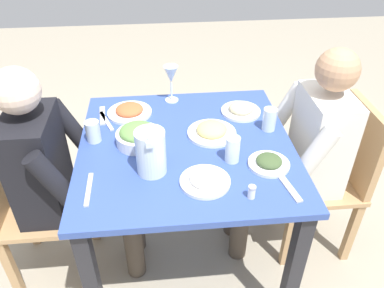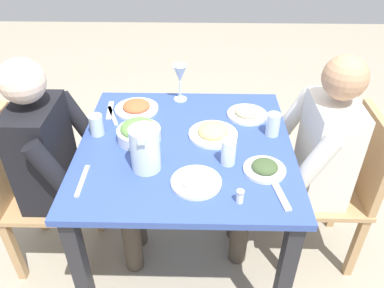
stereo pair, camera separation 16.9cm
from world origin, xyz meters
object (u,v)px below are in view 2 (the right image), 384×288
water_glass_far_left (228,152)px  water_glass_by_pitcher (96,125)px  chair_far (30,187)px  wine_glass (180,75)px  chair_near (341,183)px  plate_beans (247,113)px  diner_far (65,164)px  plate_rice_curry (136,107)px  plate_fries (213,132)px  water_glass_far_right (273,124)px  plate_yoghurt (196,180)px  dining_table (186,165)px  diner_near (305,160)px  salt_shaker (240,196)px  water_pitcher (145,149)px  plate_dolmas (265,168)px  salad_bowl (139,132)px

water_glass_far_left → water_glass_by_pitcher: bearing=71.0°
chair_far → wine_glass: bearing=-61.1°
chair_near → plate_beans: chair_near is taller
chair_far → plate_beans: (0.25, -1.07, 0.29)m
diner_far → plate_rice_curry: (0.29, -0.31, 0.15)m
plate_fries → water_glass_far_left: 0.21m
diner_far → plate_fries: 0.71m
chair_near → water_glass_far_right: size_ratio=7.94×
plate_yoghurt → plate_fries: bearing=-12.4°
plate_rice_curry → water_glass_far_right: bearing=-107.3°
dining_table → plate_fries: bearing=-61.7°
plate_rice_curry → diner_near: bearing=-105.4°
chair_near → diner_far: 1.35m
wine_glass → diner_far: bearing=127.5°
dining_table → chair_near: size_ratio=1.10×
salt_shaker → dining_table: bearing=30.4°
water_glass_far_right → water_glass_by_pitcher: (-0.02, 0.81, -0.00)m
water_pitcher → plate_fries: size_ratio=0.84×
chair_near → water_glass_far_left: size_ratio=7.52×
wine_glass → chair_far: bearing=118.9°
diner_near → plate_rice_curry: (0.23, 0.83, 0.15)m
wine_glass → plate_dolmas: bearing=-147.8°
water_pitcher → plate_dolmas: size_ratio=1.10×
plate_rice_curry → plate_dolmas: (-0.47, -0.59, -0.00)m
plate_fries → wine_glass: bearing=26.3°
plate_dolmas → dining_table: bearing=60.9°
chair_far → plate_yoghurt: size_ratio=4.32×
water_glass_far_right → wine_glass: (0.32, 0.44, 0.09)m
water_glass_by_pitcher → plate_dolmas: bearing=-108.9°
diner_far → salt_shaker: size_ratio=21.38×
water_pitcher → water_glass_far_right: size_ratio=1.75×
dining_table → salad_bowl: size_ratio=4.82×
plate_fries → water_glass_by_pitcher: 0.54m
diner_far → plate_beans: (0.25, -0.87, 0.15)m
diner_far → salt_shaker: 0.88m
diner_far → plate_fries: diner_far is taller
plate_rice_curry → wine_glass: wine_glass is taller
salad_bowl → plate_dolmas: 0.58m
plate_dolmas → plate_fries: bearing=39.1°
diner_near → water_pitcher: 0.79m
salad_bowl → water_glass_far_left: 0.43m
plate_beans → water_glass_far_left: bearing=163.0°
water_pitcher → dining_table: bearing=-41.8°
chair_far → water_glass_far_left: bearing=-98.0°
diner_near → plate_rice_curry: bearing=74.6°
diner_near → water_glass_far_left: diner_near is taller
salad_bowl → plate_fries: salad_bowl is taller
water_pitcher → salt_shaker: water_pitcher is taller
wine_glass → water_glass_far_left: bearing=-157.4°
plate_fries → wine_glass: 0.39m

